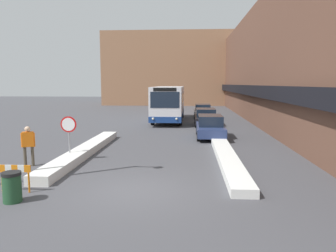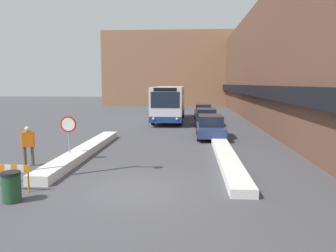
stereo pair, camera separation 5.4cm
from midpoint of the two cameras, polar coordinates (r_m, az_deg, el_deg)
The scene contains 13 objects.
ground_plane at distance 11.50m, azimuth -5.73°, elevation -11.12°, with size 160.00×160.00×0.00m, color #47474C.
building_row_right at distance 35.73m, azimuth 17.25°, elevation 9.77°, with size 5.50×60.00×10.69m.
building_backdrop_far at distance 58.05m, azimuth 2.05°, elevation 9.85°, with size 26.00×8.00×12.27m.
snow_bank_left at distance 17.57m, azimuth -14.35°, elevation -4.17°, with size 0.90×10.90×0.39m.
snow_bank_right at distance 15.57m, azimuth 10.24°, elevation -5.66°, with size 0.90×9.89×0.32m.
city_bus at distance 31.94m, azimuth 0.11°, elevation 4.09°, with size 2.74×10.54×3.35m.
parked_car_front at distance 22.33m, azimuth 7.28°, elevation -0.08°, with size 1.84×4.55×1.53m.
parked_car_middle at distance 28.80m, azimuth 6.52°, elevation 1.56°, with size 1.88×4.60×1.48m.
parked_car_back at distance 35.73m, azimuth 6.01°, elevation 2.64°, with size 1.83×4.22×1.43m.
stop_sign at distance 16.15m, azimuth -17.00°, elevation -0.46°, with size 0.76×0.08×2.12m.
pedestrian at distance 15.71m, azimuth -23.27°, elevation -2.63°, with size 0.55×0.38×1.79m.
trash_bin at distance 11.35m, azimuth -25.66°, elevation -9.55°, with size 0.59×0.59×0.95m.
construction_barricade at distance 12.24m, azimuth -25.22°, elevation -7.40°, with size 1.10×0.06×0.94m.
Camera 1 is at (1.83, -10.75, 3.65)m, focal length 35.00 mm.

